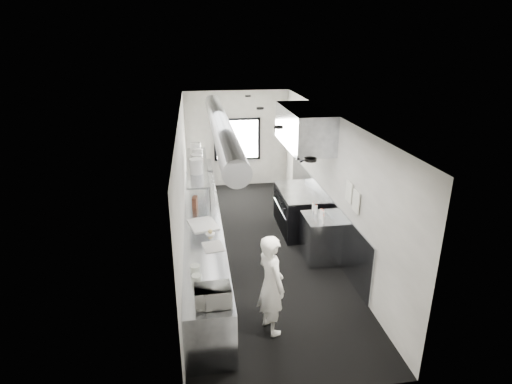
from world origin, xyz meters
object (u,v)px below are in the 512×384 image
object	(u,v)px
line_cook	(271,284)
deli_tub_a	(197,278)
deli_tub_b	(195,269)
squeeze_bottle_b	(323,215)
small_plate	(210,234)
squeeze_bottle_d	(316,210)
far_work_table	(200,181)
microwave	(213,296)
plate_stack_b	(197,161)
cutting_board	(203,224)
prep_counter	(204,241)
bottle_station	(320,238)
squeeze_bottle_c	(321,214)
range	(298,210)
knife_block	(195,202)
squeeze_bottle_a	(323,220)
plate_stack_a	(196,166)
pass_shelf	(198,166)
plate_stack_c	(198,156)
squeeze_bottle_e	(313,207)
exhaust_hood	(304,127)
plate_stack_d	(196,150)

from	to	relation	value
line_cook	deli_tub_a	xyz separation A→B (m)	(-1.08, 0.07, 0.16)
deli_tub_b	squeeze_bottle_b	distance (m)	2.89
small_plate	squeeze_bottle_d	size ratio (longest dim) A/B	0.96
far_work_table	microwave	xyz separation A→B (m)	(0.06, -6.41, 0.58)
line_cook	plate_stack_b	size ratio (longest dim) A/B	5.15
small_plate	cutting_board	size ratio (longest dim) A/B	0.26
deli_tub_a	cutting_board	distance (m)	1.93
prep_counter	squeeze_bottle_d	distance (m)	2.30
bottle_station	squeeze_bottle_c	bearing A→B (deg)	-116.09
range	squeeze_bottle_d	xyz separation A→B (m)	(0.05, -1.22, 0.52)
knife_block	squeeze_bottle_a	size ratio (longest dim) A/B	1.33
deli_tub_a	small_plate	world-z (taller)	deli_tub_a
plate_stack_a	pass_shelf	bearing A→B (deg)	87.26
plate_stack_c	squeeze_bottle_c	bearing A→B (deg)	-39.10
squeeze_bottle_e	small_plate	bearing A→B (deg)	-160.19
microwave	deli_tub_a	distance (m)	0.62
prep_counter	deli_tub_a	bearing A→B (deg)	-93.91
squeeze_bottle_e	plate_stack_a	bearing A→B (deg)	162.37
exhaust_hood	deli_tub_b	distance (m)	4.15
plate_stack_b	exhaust_hood	bearing A→B (deg)	-0.74
squeeze_bottle_b	plate_stack_d	bearing A→B (deg)	134.75
cutting_board	plate_stack_c	distance (m)	2.01
microwave	plate_stack_a	bearing A→B (deg)	89.71
squeeze_bottle_a	squeeze_bottle_c	distance (m)	0.24
range	plate_stack_b	xyz separation A→B (m)	(-2.24, 0.03, 1.25)
small_plate	plate_stack_d	distance (m)	2.81
deli_tub_a	plate_stack_b	xyz separation A→B (m)	(0.10, 3.36, 0.77)
prep_counter	squeeze_bottle_e	bearing A→B (deg)	3.61
plate_stack_c	plate_stack_b	bearing A→B (deg)	-93.58
bottle_station	deli_tub_b	xyz separation A→B (m)	(-2.46, -1.66, 0.50)
range	deli_tub_b	xyz separation A→B (m)	(-2.35, -3.06, 0.48)
small_plate	exhaust_hood	bearing A→B (deg)	40.53
pass_shelf	squeeze_bottle_e	xyz separation A→B (m)	(2.27, -1.36, -0.55)
plate_stack_b	deli_tub_a	bearing A→B (deg)	-91.64
pass_shelf	range	bearing A→B (deg)	-7.67
exhaust_hood	small_plate	size ratio (longest dim) A/B	13.05
plate_stack_d	squeeze_bottle_c	size ratio (longest dim) A/B	1.92
exhaust_hood	plate_stack_a	world-z (taller)	exhaust_hood
exhaust_hood	plate_stack_c	distance (m)	2.40
deli_tub_b	cutting_board	distance (m)	1.66
small_plate	squeeze_bottle_d	xyz separation A→B (m)	(2.12, 0.60, 0.08)
prep_counter	squeeze_bottle_c	bearing A→B (deg)	-6.10
line_cook	deli_tub_b	bearing A→B (deg)	53.44
prep_counter	plate_stack_d	xyz separation A→B (m)	(-0.06, 2.06, 1.30)
deli_tub_b	plate_stack_b	world-z (taller)	plate_stack_b
pass_shelf	squeeze_bottle_a	bearing A→B (deg)	-40.92
microwave	plate_stack_b	xyz separation A→B (m)	(-0.11, 3.94, 0.69)
bottle_station	plate_stack_b	xyz separation A→B (m)	(-2.35, 1.43, 1.27)
bottle_station	range	bearing A→B (deg)	94.57
range	plate_stack_a	world-z (taller)	plate_stack_a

